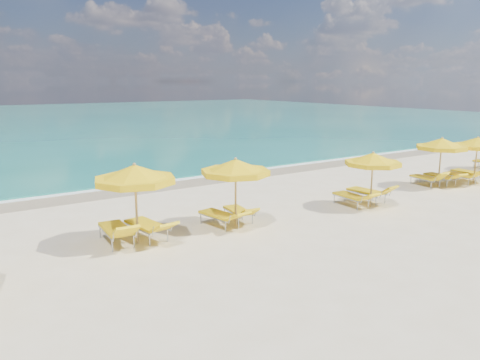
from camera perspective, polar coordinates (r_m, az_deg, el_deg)
ground_plane at (r=15.36m, az=3.13°, el=-5.35°), size 120.00×120.00×0.00m
ocean at (r=60.52m, az=-25.52°, el=6.45°), size 120.00×80.00×0.30m
wet_sand_band at (r=21.53m, az=-8.78°, el=-0.43°), size 120.00×2.60×0.01m
foam_line at (r=22.25m, az=-9.66°, el=-0.06°), size 120.00×1.20×0.03m
whitecap_far at (r=39.73m, az=-8.57°, el=5.21°), size 18.00×0.30×0.05m
umbrella_3 at (r=13.38m, az=-12.71°, el=0.61°), size 2.51×2.51×2.34m
umbrella_4 at (r=14.67m, az=-0.55°, el=1.51°), size 2.32×2.32×2.23m
umbrella_5 at (r=17.67m, az=15.90°, el=2.39°), size 2.50×2.50×2.07m
umbrella_6 at (r=22.23m, az=23.37°, el=4.02°), size 2.71×2.71×2.20m
umbrella_7 at (r=23.58m, az=26.99°, el=4.03°), size 2.70×2.70×2.16m
lounger_3_left at (r=13.91m, az=-14.78°, el=-6.53°), size 0.80×2.08×0.87m
lounger_3_right at (r=14.13m, az=-11.21°, el=-6.09°), size 0.94×2.13×0.78m
lounger_4_left at (r=15.01m, az=-2.42°, el=-4.86°), size 0.91×1.98×0.72m
lounger_4_right at (r=15.61m, az=-0.16°, el=-4.27°), size 0.77×1.76×0.68m
lounger_5_left at (r=17.89m, az=13.49°, el=-2.42°), size 0.70×1.92×0.73m
lounger_5_right at (r=18.69m, az=15.29°, el=-1.86°), size 0.80×2.00×0.84m
lounger_6_left at (r=22.39m, az=21.72°, el=-0.11°), size 0.79×1.79×0.79m
lounger_6_right at (r=22.93m, az=23.28°, el=0.05°), size 0.85×1.98×0.71m
lounger_7_left at (r=23.62m, az=25.32°, el=0.19°), size 0.65×1.83×0.80m
lounger_7_right at (r=24.47m, az=26.08°, el=0.51°), size 0.73×1.89×0.83m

